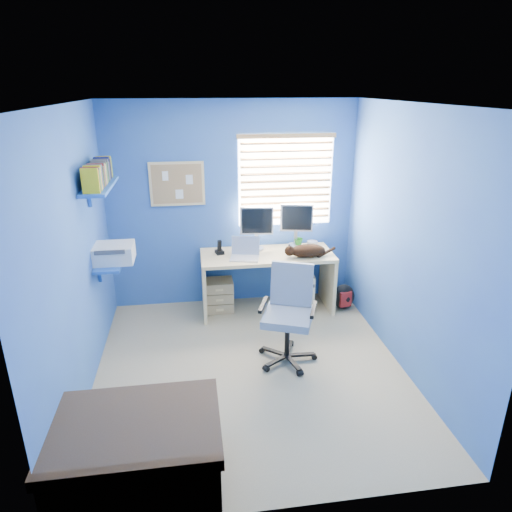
{
  "coord_description": "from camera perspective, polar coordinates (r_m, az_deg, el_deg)",
  "views": [
    {
      "loc": [
        -0.5,
        -3.8,
        2.65
      ],
      "look_at": [
        0.15,
        0.65,
        0.95
      ],
      "focal_mm": 32.0,
      "sensor_mm": 36.0,
      "label": 1
    }
  ],
  "objects": [
    {
      "name": "cat",
      "position": [
        5.39,
        6.5,
        0.67
      ],
      "size": [
        0.43,
        0.24,
        0.15
      ],
      "primitive_type": "ellipsoid",
      "rotation": [
        0.0,
        0.0,
        0.04
      ],
      "color": "black",
      "rests_on": "desk"
    },
    {
      "name": "wall_back",
      "position": [
        5.6,
        -2.95,
        6.21
      ],
      "size": [
        3.0,
        0.01,
        2.5
      ],
      "primitive_type": "cube",
      "color": "#3C75BE",
      "rests_on": "ground"
    },
    {
      "name": "wall_left",
      "position": [
        4.17,
        -21.67,
        -0.43
      ],
      "size": [
        0.01,
        3.2,
        2.5
      ],
      "primitive_type": "cube",
      "color": "#3C75BE",
      "rests_on": "ground"
    },
    {
      "name": "corkboard",
      "position": [
        5.49,
        -9.83,
        8.87
      ],
      "size": [
        0.64,
        0.02,
        0.52
      ],
      "color": "#E5C884",
      "rests_on": "ground"
    },
    {
      "name": "wall_front",
      "position": [
        2.65,
        3.91,
        -11.2
      ],
      "size": [
        3.0,
        0.01,
        2.5
      ],
      "primitive_type": "cube",
      "color": "#3C75BE",
      "rests_on": "ground"
    },
    {
      "name": "monitor_left",
      "position": [
        5.53,
        0.06,
        3.49
      ],
      "size": [
        0.41,
        0.17,
        0.54
      ],
      "primitive_type": "cube",
      "rotation": [
        0.0,
        0.0,
        -0.13
      ],
      "color": "silver",
      "rests_on": "desk"
    },
    {
      "name": "laptop",
      "position": [
        5.28,
        -1.43,
        0.79
      ],
      "size": [
        0.38,
        0.33,
        0.22
      ],
      "primitive_type": "cube",
      "rotation": [
        0.0,
        0.0,
        -0.22
      ],
      "color": "silver",
      "rests_on": "desk"
    },
    {
      "name": "desk",
      "position": [
        5.61,
        1.38,
        -3.26
      ],
      "size": [
        1.58,
        0.65,
        0.74
      ],
      "primitive_type": "cube",
      "color": "#E5C884",
      "rests_on": "floor"
    },
    {
      "name": "bed_corner",
      "position": [
        3.52,
        -14.51,
        -22.78
      ],
      "size": [
        1.1,
        0.78,
        0.53
      ],
      "primitive_type": "cube",
      "color": "#4A3A2C",
      "rests_on": "floor"
    },
    {
      "name": "ceiling",
      "position": [
        3.83,
        -0.86,
        18.48
      ],
      "size": [
        3.0,
        3.2,
        0.0
      ],
      "primitive_type": "cube",
      "color": "white",
      "rests_on": "wall_back"
    },
    {
      "name": "backpack",
      "position": [
        5.82,
        10.87,
        -4.99
      ],
      "size": [
        0.31,
        0.25,
        0.32
      ],
      "primitive_type": "ellipsoid",
      "rotation": [
        0.0,
        0.0,
        0.17
      ],
      "color": "black",
      "rests_on": "floor"
    },
    {
      "name": "drawer_boxes",
      "position": [
        5.68,
        -4.66,
        -4.89
      ],
      "size": [
        0.35,
        0.28,
        0.41
      ],
      "primitive_type": "cube",
      "color": "tan",
      "rests_on": "floor"
    },
    {
      "name": "office_chair",
      "position": [
        4.65,
        4.05,
        -8.75
      ],
      "size": [
        0.74,
        0.74,
        0.98
      ],
      "color": "black",
      "rests_on": "floor"
    },
    {
      "name": "window_blinds",
      "position": [
        5.59,
        3.76,
        9.34
      ],
      "size": [
        1.15,
        0.05,
        1.1
      ],
      "color": "white",
      "rests_on": "ground"
    },
    {
      "name": "cd_spindle",
      "position": [
        5.75,
        7.04,
        1.54
      ],
      "size": [
        0.13,
        0.13,
        0.07
      ],
      "primitive_type": "cylinder",
      "color": "silver",
      "rests_on": "desk"
    },
    {
      "name": "phone",
      "position": [
        5.46,
        -4.6,
        1.13
      ],
      "size": [
        0.11,
        0.13,
        0.17
      ],
      "primitive_type": "cube",
      "rotation": [
        0.0,
        0.0,
        0.25
      ],
      "color": "black",
      "rests_on": "desk"
    },
    {
      "name": "floor",
      "position": [
        4.66,
        -0.69,
        -13.97
      ],
      "size": [
        3.0,
        3.2,
        0.0
      ],
      "primitive_type": "cube",
      "color": "tan",
      "rests_on": "ground"
    },
    {
      "name": "monitor_right",
      "position": [
        5.68,
        5.02,
        3.85
      ],
      "size": [
        0.42,
        0.19,
        0.54
      ],
      "primitive_type": "cube",
      "rotation": [
        0.0,
        0.0,
        -0.19
      ],
      "color": "silver",
      "rests_on": "desk"
    },
    {
      "name": "wall_shelves",
      "position": [
        4.78,
        -18.37,
        4.92
      ],
      "size": [
        0.42,
        0.9,
        1.05
      ],
      "color": "blue",
      "rests_on": "ground"
    },
    {
      "name": "wall_right",
      "position": [
        4.51,
        18.48,
        1.55
      ],
      "size": [
        0.01,
        3.2,
        2.5
      ],
      "primitive_type": "cube",
      "color": "#3C75BE",
      "rests_on": "ground"
    },
    {
      "name": "mug",
      "position": [
        5.74,
        5.33,
        1.73
      ],
      "size": [
        0.1,
        0.09,
        0.1
      ],
      "primitive_type": "imported",
      "color": "#1C751D",
      "rests_on": "desk"
    },
    {
      "name": "tower_pc",
      "position": [
        5.82,
        6.07,
        -4.03
      ],
      "size": [
        0.23,
        0.46,
        0.45
      ],
      "primitive_type": "cube",
      "rotation": [
        0.0,
        0.0,
        -0.09
      ],
      "color": "beige",
      "rests_on": "floor"
    },
    {
      "name": "yellow_book",
      "position": [
        5.66,
        5.14,
        -5.93
      ],
      "size": [
        0.03,
        0.17,
        0.24
      ],
      "primitive_type": "cube",
      "color": "yellow",
      "rests_on": "floor"
    }
  ]
}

